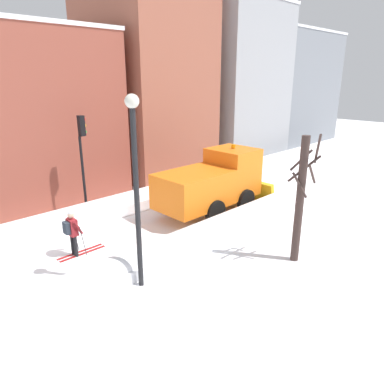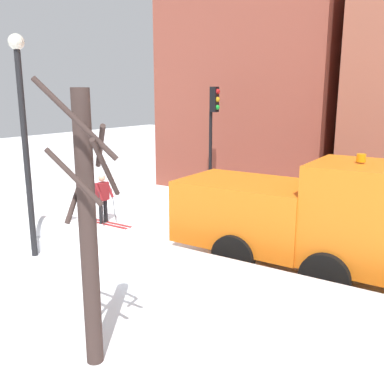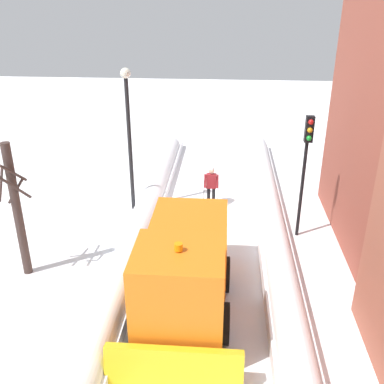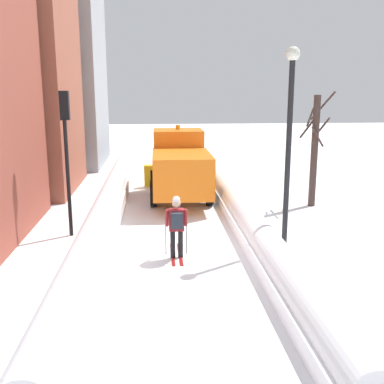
# 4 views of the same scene
# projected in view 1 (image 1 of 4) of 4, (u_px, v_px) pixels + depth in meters

# --- Properties ---
(ground_plane) EXTENTS (80.00, 80.00, 0.00)m
(ground_plane) POSITION_uv_depth(u_px,v_px,m) (247.00, 194.00, 19.88)
(ground_plane) COLOR white
(snowbank_left) EXTENTS (1.10, 36.00, 0.99)m
(snowbank_left) POSITION_uv_depth(u_px,v_px,m) (214.00, 178.00, 21.43)
(snowbank_left) COLOR white
(snowbank_left) RESTS_ON ground
(snowbank_right) EXTENTS (1.10, 36.00, 0.90)m
(snowbank_right) POSITION_uv_depth(u_px,v_px,m) (286.00, 199.00, 18.11)
(snowbank_right) COLOR white
(snowbank_right) RESTS_ON ground
(building_brick_near) EXTENTS (6.73, 7.47, 8.67)m
(building_brick_near) POSITION_uv_depth(u_px,v_px,m) (34.00, 115.00, 18.81)
(building_brick_near) COLOR brown
(building_brick_near) RESTS_ON ground
(building_brick_mid) EXTENTS (7.65, 6.39, 12.33)m
(building_brick_mid) POSITION_uv_depth(u_px,v_px,m) (145.00, 78.00, 23.19)
(building_brick_mid) COLOR #9E5642
(building_brick_mid) RESTS_ON ground
(building_concrete_far) EXTENTS (8.70, 7.20, 11.51)m
(building_concrete_far) POSITION_uv_depth(u_px,v_px,m) (222.00, 83.00, 28.36)
(building_concrete_far) COLOR #9EA0A5
(building_concrete_far) RESTS_ON ground
(building_tower_distant) EXTENTS (6.26, 9.75, 10.34)m
(building_tower_distant) POSITION_uv_depth(u_px,v_px,m) (289.00, 88.00, 35.33)
(building_tower_distant) COLOR gray
(building_tower_distant) RESTS_ON ground
(plow_truck) EXTENTS (3.20, 5.98, 3.12)m
(plow_truck) POSITION_uv_depth(u_px,v_px,m) (214.00, 182.00, 17.01)
(plow_truck) COLOR orange
(plow_truck) RESTS_ON ground
(skier) EXTENTS (0.62, 1.80, 1.81)m
(skier) POSITION_uv_depth(u_px,v_px,m) (72.00, 230.00, 12.80)
(skier) COLOR black
(skier) RESTS_ON ground
(traffic_light_pole) EXTENTS (0.28, 0.42, 4.65)m
(traffic_light_pole) POSITION_uv_depth(u_px,v_px,m) (83.00, 147.00, 16.00)
(traffic_light_pole) COLOR black
(traffic_light_pole) RESTS_ON ground
(street_lamp) EXTENTS (0.40, 0.40, 5.86)m
(street_lamp) POSITION_uv_depth(u_px,v_px,m) (136.00, 173.00, 10.13)
(street_lamp) COLOR black
(street_lamp) RESTS_ON ground
(bare_tree_near) EXTENTS (1.26, 1.10, 4.64)m
(bare_tree_near) POSITION_uv_depth(u_px,v_px,m) (301.00, 198.00, 12.09)
(bare_tree_near) COLOR #3F2F2B
(bare_tree_near) RESTS_ON ground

